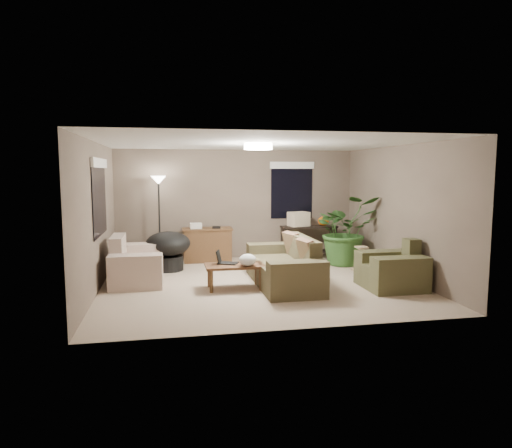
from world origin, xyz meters
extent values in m
plane|color=tan|center=(0.00, 0.00, 0.00)|extent=(5.50, 5.50, 0.00)
plane|color=white|center=(0.00, 0.00, 2.50)|extent=(5.50, 5.50, 0.00)
plane|color=#6F5E52|center=(0.00, 2.50, 1.25)|extent=(5.50, 0.00, 5.50)
plane|color=#6F5E52|center=(0.00, -2.50, 1.25)|extent=(5.50, 0.00, 5.50)
plane|color=#6F5E52|center=(-2.75, 0.00, 1.25)|extent=(0.00, 5.00, 5.00)
plane|color=#6F5E52|center=(2.75, 0.00, 1.25)|extent=(0.00, 5.00, 5.00)
cube|color=brown|center=(0.41, -0.21, 0.21)|extent=(0.95, 1.48, 0.42)
cube|color=brown|center=(0.78, -0.21, 0.64)|extent=(0.22, 1.48, 0.43)
cube|color=brown|center=(0.41, -1.13, 0.30)|extent=(0.95, 0.36, 0.60)
cube|color=#4A432C|center=(0.41, 0.71, 0.30)|extent=(0.95, 0.36, 0.60)
cube|color=#8C7251|center=(0.71, -0.66, 0.65)|extent=(0.31, 0.48, 0.47)
cube|color=#8C7251|center=(0.71, 0.24, 0.65)|extent=(0.34, 0.49, 0.47)
cube|color=beige|center=(-2.15, 0.56, 0.21)|extent=(0.90, 0.88, 0.42)
cube|color=beige|center=(-2.49, 0.56, 0.64)|extent=(0.22, 0.88, 0.43)
cube|color=beige|center=(-2.15, -0.06, 0.30)|extent=(0.90, 0.36, 0.60)
cube|color=beige|center=(-2.15, 1.18, 0.30)|extent=(0.90, 0.36, 0.60)
cube|color=#4E4D2F|center=(2.18, -0.80, 0.21)|extent=(0.95, 0.28, 0.42)
cube|color=#4B4A2D|center=(2.55, -0.80, 0.64)|extent=(0.22, 0.28, 0.43)
cube|color=brown|center=(2.18, -1.12, 0.30)|extent=(0.95, 0.36, 0.60)
cube|color=#4A492C|center=(2.18, -0.48, 0.30)|extent=(0.95, 0.36, 0.60)
cube|color=brown|center=(-0.48, -0.33, 0.40)|extent=(1.00, 0.55, 0.04)
cylinder|color=brown|center=(-0.90, -0.53, 0.19)|extent=(0.06, 0.06, 0.38)
cylinder|color=brown|center=(-0.06, -0.53, 0.19)|extent=(0.06, 0.06, 0.38)
cylinder|color=brown|center=(-0.90, -0.13, 0.19)|extent=(0.06, 0.06, 0.38)
cylinder|color=brown|center=(-0.06, -0.13, 0.19)|extent=(0.06, 0.06, 0.38)
cube|color=black|center=(-0.58, -0.23, 0.43)|extent=(0.39, 0.34, 0.02)
cube|color=black|center=(-0.74, -0.23, 0.55)|extent=(0.13, 0.24, 0.22)
ellipsoid|color=white|center=(-0.28, -0.48, 0.52)|extent=(0.34, 0.32, 0.21)
cube|color=brown|center=(-0.73, 2.16, 0.35)|extent=(1.05, 0.45, 0.71)
cube|color=brown|center=(-0.73, 2.16, 0.73)|extent=(1.10, 0.50, 0.04)
cube|color=silver|center=(-0.98, 2.16, 0.81)|extent=(0.26, 0.21, 0.12)
cube|color=black|center=(-0.53, 2.11, 0.77)|extent=(0.20, 0.24, 0.04)
cube|color=black|center=(1.63, 2.16, 0.73)|extent=(1.30, 0.40, 0.04)
cube|color=black|center=(1.03, 2.16, 0.35)|extent=(0.05, 0.38, 0.71)
cube|color=black|center=(2.23, 2.16, 0.35)|extent=(0.05, 0.38, 0.71)
cube|color=black|center=(1.63, 2.16, 0.15)|extent=(1.25, 0.36, 0.03)
ellipsoid|color=orange|center=(1.98, 2.16, 0.86)|extent=(0.32, 0.32, 0.21)
cube|color=beige|center=(1.38, 2.16, 0.91)|extent=(0.51, 0.44, 0.33)
cylinder|color=black|center=(-1.59, 1.38, 0.15)|extent=(0.60, 0.60, 0.30)
ellipsoid|color=black|center=(-1.59, 1.38, 0.55)|extent=(1.13, 1.13, 0.50)
cylinder|color=black|center=(-1.77, 2.09, 0.01)|extent=(0.28, 0.28, 0.02)
cylinder|color=black|center=(-1.77, 2.09, 0.90)|extent=(0.04, 0.04, 1.78)
cone|color=white|center=(-1.77, 2.09, 1.82)|extent=(0.32, 0.32, 0.18)
cylinder|color=white|center=(0.00, 0.00, 2.44)|extent=(0.50, 0.50, 0.10)
imported|color=#2D5923|center=(2.17, 1.26, 0.59)|extent=(1.35, 1.50, 1.17)
cube|color=tan|center=(2.25, 0.58, 0.01)|extent=(0.32, 0.32, 0.03)
cylinder|color=tan|center=(2.25, 0.58, 0.25)|extent=(0.12, 0.12, 0.44)
cube|color=tan|center=(2.25, 0.58, 0.48)|extent=(0.22, 0.22, 0.03)
cube|color=black|center=(-2.73, 0.30, 1.55)|extent=(0.01, 1.50, 1.30)
cube|color=white|center=(-2.71, 0.30, 2.15)|extent=(0.05, 1.56, 0.16)
cube|color=black|center=(1.30, 2.48, 1.55)|extent=(1.00, 0.01, 1.30)
cube|color=white|center=(1.30, 2.46, 2.15)|extent=(1.06, 0.05, 0.16)
camera|label=1|loc=(-1.57, -7.93, 2.01)|focal=32.00mm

